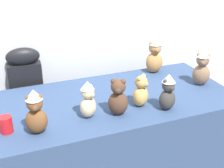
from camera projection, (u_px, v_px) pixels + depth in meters
name	position (u px, v px, depth m)	size (l,w,h in m)	color
wall_back	(83.00, 4.00, 2.72)	(7.00, 0.08, 2.60)	silver
display_table	(112.00, 137.00, 2.53)	(1.89, 0.90, 0.71)	navy
instrument_case	(28.00, 101.00, 2.76)	(0.29, 0.13, 1.00)	black
teddy_bear_caramel	(155.00, 55.00, 2.78)	(0.16, 0.14, 0.34)	#B27A42
teddy_bear_chestnut	(36.00, 112.00, 1.89)	(0.15, 0.13, 0.30)	brown
teddy_bear_charcoal	(168.00, 92.00, 2.17)	(0.14, 0.12, 0.27)	#383533
teddy_bear_cocoa	(118.00, 98.00, 2.11)	(0.17, 0.16, 0.27)	#4C3323
teddy_bear_mocha	(202.00, 67.00, 2.54)	(0.18, 0.18, 0.31)	#7F6047
teddy_bear_sand	(88.00, 100.00, 2.07)	(0.16, 0.15, 0.27)	#CCB78E
teddy_bear_honey	(141.00, 92.00, 2.22)	(0.16, 0.16, 0.24)	tan
party_cup_red	(6.00, 125.00, 1.94)	(0.08, 0.08, 0.11)	red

